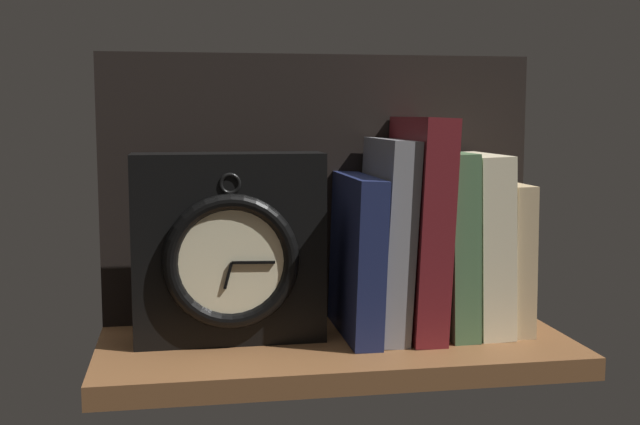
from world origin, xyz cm
name	(u,v)px	position (x,y,z in cm)	size (l,w,h in cm)	color
ground_plane	(336,351)	(0.00, 0.00, -1.25)	(54.11, 23.45, 2.50)	brown
back_panel	(320,188)	(0.00, 11.13, 16.62)	(54.11, 1.20, 33.24)	black
book_navy_bierce	(357,256)	(2.90, 2.41, 9.38)	(3.25, 16.23, 18.75)	#192147
book_gray_chess	(386,237)	(6.44, 2.41, 11.50)	(3.24, 14.75, 23.00)	gray
book_maroon_dawkins	(417,226)	(10.26, 2.41, 12.75)	(3.81, 15.91, 25.50)	maroon
book_green_romantic	(448,242)	(14.03, 2.41, 10.73)	(3.12, 14.11, 21.46)	#476B44
book_cream_twain	(478,242)	(17.92, 2.41, 10.57)	(4.04, 13.52, 21.13)	beige
book_tan_shortstories	(506,255)	(21.50, 2.41, 8.85)	(2.53, 12.26, 17.70)	tan
framed_clock	(229,250)	(-12.00, 1.74, 10.63)	(21.54, 7.59, 21.54)	black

